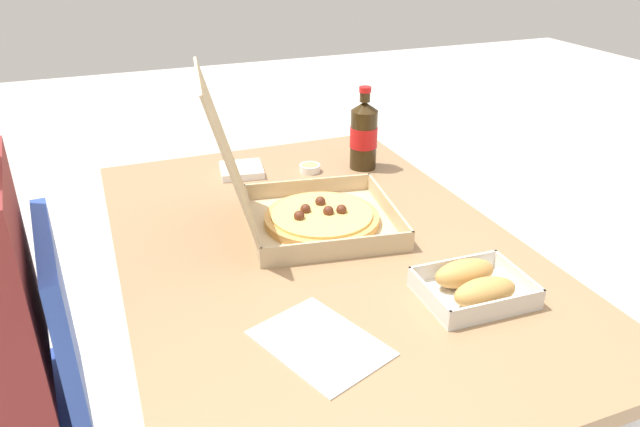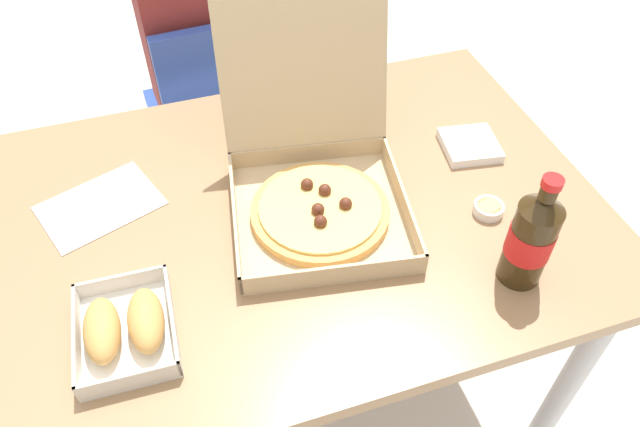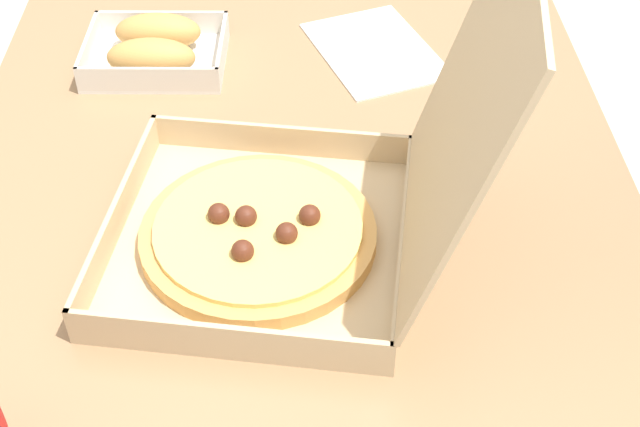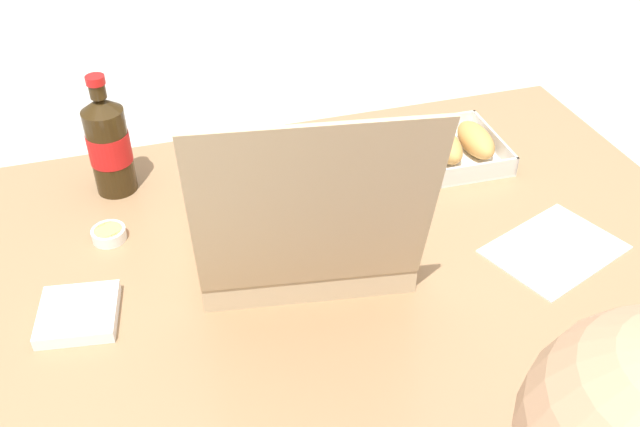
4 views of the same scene
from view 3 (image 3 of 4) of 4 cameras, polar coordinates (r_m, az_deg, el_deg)
dining_table at (r=1.07m, az=-1.73°, el=-2.47°), size 1.21×0.81×0.72m
pizza_box_open at (r=0.92m, az=-1.73°, el=-0.03°), size 0.38×0.45×0.35m
bread_side_box at (r=1.25m, az=-10.70°, el=10.58°), size 0.16×0.20×0.06m
paper_menu at (r=1.27m, az=3.61°, el=10.56°), size 0.25×0.21×0.00m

